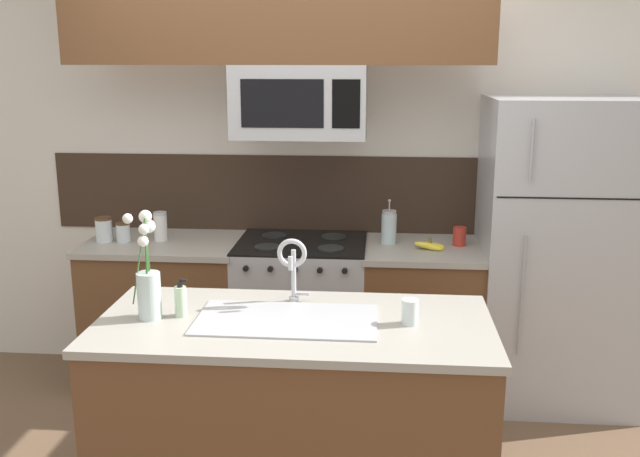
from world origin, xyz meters
TOP-DOWN VIEW (x-y plane):
  - rear_partition at (0.30, 1.28)m, footprint 5.20×0.10m
  - splash_band at (0.00, 1.22)m, footprint 3.23×0.01m
  - back_counter_left at (-0.83, 0.90)m, footprint 0.93×0.65m
  - back_counter_right at (0.71, 0.90)m, footprint 0.70×0.65m
  - stove_range at (0.00, 0.90)m, footprint 0.76×0.64m
  - microwave at (0.00, 0.88)m, footprint 0.74×0.40m
  - upper_cabinet_band at (-0.12, 0.85)m, footprint 2.33×0.34m
  - refrigerator at (1.49, 0.92)m, footprint 0.89×0.74m
  - storage_jar_tall at (-1.18, 0.86)m, footprint 0.10×0.10m
  - storage_jar_medium at (-1.07, 0.86)m, footprint 0.08×0.08m
  - storage_jar_short at (-0.85, 0.92)m, footprint 0.08×0.08m
  - banana_bunch at (0.75, 0.84)m, footprint 0.19×0.12m
  - french_press at (0.51, 0.96)m, footprint 0.09×0.09m
  - coffee_tin at (0.93, 0.95)m, footprint 0.08×0.08m
  - island_counter at (0.11, -0.35)m, footprint 1.66×0.79m
  - kitchen_sink at (0.08, -0.35)m, footprint 0.76×0.42m
  - sink_faucet at (0.08, -0.14)m, footprint 0.14×0.14m
  - dish_soap_bottle at (-0.38, -0.33)m, footprint 0.06×0.05m
  - drinking_glass at (0.59, -0.35)m, footprint 0.07×0.07m
  - flower_vase at (-0.50, -0.37)m, footprint 0.14×0.14m

SIDE VIEW (x-z plane):
  - island_counter at x=0.11m, z-range 0.00..0.91m
  - back_counter_left at x=-0.83m, z-range 0.00..0.91m
  - back_counter_right at x=0.71m, z-range 0.00..0.91m
  - stove_range at x=0.00m, z-range 0.00..0.93m
  - kitchen_sink at x=0.08m, z-range 0.76..0.92m
  - refrigerator at x=1.49m, z-range 0.00..1.77m
  - banana_bunch at x=0.75m, z-range 0.89..0.97m
  - drinking_glass at x=0.59m, z-range 0.91..1.02m
  - coffee_tin at x=0.93m, z-range 0.91..1.02m
  - storage_jar_medium at x=-1.07m, z-range 0.91..1.03m
  - dish_soap_bottle at x=-0.38m, z-range 0.90..1.06m
  - storage_jar_tall at x=-1.18m, z-range 0.91..1.06m
  - storage_jar_short at x=-0.85m, z-range 0.91..1.08m
  - french_press at x=0.51m, z-range 0.88..1.14m
  - flower_vase at x=-0.50m, z-range 0.83..1.29m
  - sink_faucet at x=0.08m, z-range 0.95..1.26m
  - splash_band at x=0.00m, z-range 0.91..1.39m
  - rear_partition at x=0.30m, z-range 0.00..2.60m
  - microwave at x=0.00m, z-range 1.54..1.94m
  - upper_cabinet_band at x=-0.12m, z-range 1.94..2.54m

